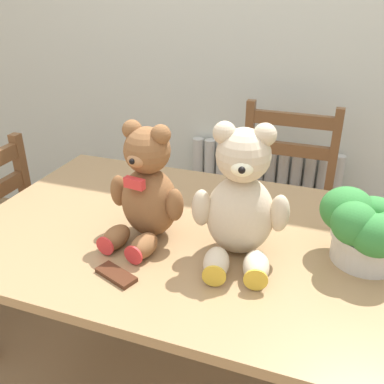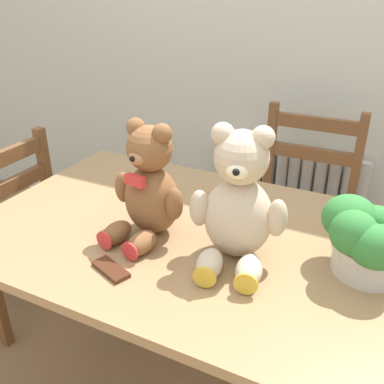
# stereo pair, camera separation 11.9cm
# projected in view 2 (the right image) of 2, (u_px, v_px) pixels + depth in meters

# --- Properties ---
(wall_back) EXTENTS (8.00, 0.04, 2.60)m
(wall_back) POSITION_uv_depth(u_px,v_px,m) (301.00, 18.00, 2.01)
(wall_back) COLOR silver
(wall_back) RESTS_ON ground_plane
(radiator) EXTENTS (0.83, 0.10, 0.67)m
(radiator) POSITION_uv_depth(u_px,v_px,m) (283.00, 212.00, 2.39)
(radiator) COLOR beige
(radiator) RESTS_ON ground_plane
(dining_table) EXTENTS (1.34, 0.87, 0.78)m
(dining_table) POSITION_uv_depth(u_px,v_px,m) (191.00, 259.00, 1.36)
(dining_table) COLOR #9E7A51
(dining_table) RESTS_ON ground_plane
(wooden_chair_behind) EXTENTS (0.44, 0.38, 0.95)m
(wooden_chair_behind) POSITION_uv_depth(u_px,v_px,m) (300.00, 214.00, 2.02)
(wooden_chair_behind) COLOR brown
(wooden_chair_behind) RESTS_ON ground_plane
(teddy_bear_left) EXTENTS (0.25, 0.26, 0.35)m
(teddy_bear_left) POSITION_uv_depth(u_px,v_px,m) (149.00, 188.00, 1.24)
(teddy_bear_left) COLOR brown
(teddy_bear_left) RESTS_ON dining_table
(teddy_bear_right) EXTENTS (0.27, 0.28, 0.38)m
(teddy_bear_right) POSITION_uv_depth(u_px,v_px,m) (238.00, 204.00, 1.12)
(teddy_bear_right) COLOR beige
(teddy_bear_right) RESTS_ON dining_table
(potted_plant) EXTENTS (0.25, 0.22, 0.20)m
(potted_plant) POSITION_uv_depth(u_px,v_px,m) (367.00, 239.00, 1.08)
(potted_plant) COLOR beige
(potted_plant) RESTS_ON dining_table
(chocolate_bar) EXTENTS (0.13, 0.09, 0.01)m
(chocolate_bar) POSITION_uv_depth(u_px,v_px,m) (111.00, 269.00, 1.13)
(chocolate_bar) COLOR #472314
(chocolate_bar) RESTS_ON dining_table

